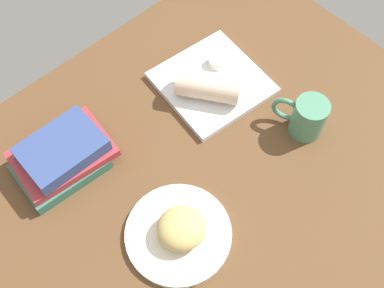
# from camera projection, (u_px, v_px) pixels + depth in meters

# --- Properties ---
(dining_table) EXTENTS (1.10, 0.90, 0.04)m
(dining_table) POSITION_uv_depth(u_px,v_px,m) (211.00, 160.00, 1.10)
(dining_table) COLOR brown
(dining_table) RESTS_ON ground
(round_plate) EXTENTS (0.22, 0.22, 0.01)m
(round_plate) POSITION_uv_depth(u_px,v_px,m) (178.00, 234.00, 0.98)
(round_plate) COLOR silver
(round_plate) RESTS_ON dining_table
(scone_pastry) EXTENTS (0.13, 0.13, 0.05)m
(scone_pastry) POSITION_uv_depth(u_px,v_px,m) (181.00, 228.00, 0.95)
(scone_pastry) COLOR tan
(scone_pastry) RESTS_ON round_plate
(square_plate) EXTENTS (0.26, 0.26, 0.02)m
(square_plate) POSITION_uv_depth(u_px,v_px,m) (212.00, 83.00, 1.18)
(square_plate) COLOR white
(square_plate) RESTS_ON dining_table
(sauce_cup) EXTENTS (0.04, 0.04, 0.02)m
(sauce_cup) POSITION_uv_depth(u_px,v_px,m) (217.00, 61.00, 1.18)
(sauce_cup) COLOR silver
(sauce_cup) RESTS_ON square_plate
(breakfast_wrap) EXTENTS (0.14, 0.16, 0.07)m
(breakfast_wrap) POSITION_uv_depth(u_px,v_px,m) (208.00, 86.00, 1.12)
(breakfast_wrap) COLOR beige
(breakfast_wrap) RESTS_ON square_plate
(book_stack) EXTENTS (0.23, 0.17, 0.08)m
(book_stack) POSITION_uv_depth(u_px,v_px,m) (61.00, 157.00, 1.04)
(book_stack) COLOR #387260
(book_stack) RESTS_ON dining_table
(coffee_mug) EXTENTS (0.08, 0.12, 0.10)m
(coffee_mug) POSITION_uv_depth(u_px,v_px,m) (307.00, 117.00, 1.08)
(coffee_mug) COLOR #4C8C6B
(coffee_mug) RESTS_ON dining_table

